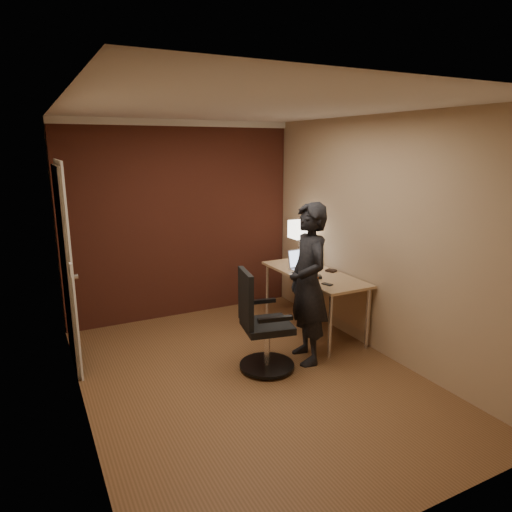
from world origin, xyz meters
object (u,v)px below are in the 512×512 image
at_px(desk_lamp, 300,230).
at_px(person, 308,284).
at_px(laptop, 302,264).
at_px(office_chair, 261,328).
at_px(mouse, 319,277).
at_px(wallet, 331,271).
at_px(desk, 319,282).
at_px(phone, 327,284).

distance_m(desk_lamp, person, 1.33).
bearing_deg(laptop, office_chair, -140.76).
relative_size(desk_lamp, laptop, 1.53).
distance_m(mouse, person, 0.58).
relative_size(desk_lamp, wallet, 4.86).
xyz_separation_m(laptop, person, (-0.47, -0.83, 0.03)).
bearing_deg(desk, person, -132.42).
bearing_deg(laptop, desk, -66.30).
bearing_deg(office_chair, person, -1.35).
height_order(phone, person, person).
height_order(desk, wallet, wallet).
relative_size(office_chair, person, 0.61).
height_order(desk_lamp, person, person).
distance_m(office_chair, person, 0.65).
relative_size(laptop, office_chair, 0.35).
relative_size(desk, desk_lamp, 2.80).
height_order(mouse, wallet, mouse).
xyz_separation_m(mouse, phone, (-0.06, -0.25, -0.01)).
height_order(laptop, office_chair, office_chair).
relative_size(phone, person, 0.07).
distance_m(mouse, wallet, 0.33).
relative_size(wallet, office_chair, 0.11).
bearing_deg(phone, desk_lamp, 58.14).
bearing_deg(laptop, desk_lamp, 64.97).
distance_m(desk, phone, 0.53).
relative_size(laptop, person, 0.21).
distance_m(laptop, office_chair, 1.34).
xyz_separation_m(desk_lamp, laptop, (-0.14, -0.31, -0.35)).
height_order(desk_lamp, phone, desk_lamp).
relative_size(desk, laptop, 4.28).
bearing_deg(wallet, office_chair, -155.95).
distance_m(desk, person, 0.86).
bearing_deg(desk, wallet, -20.39).
xyz_separation_m(desk, laptop, (-0.09, 0.22, 0.19)).
bearing_deg(wallet, laptop, 131.07).
relative_size(mouse, phone, 0.87).
distance_m(desk, office_chair, 1.26).
height_order(phone, wallet, wallet).
bearing_deg(office_chair, wallet, 24.05).
bearing_deg(laptop, mouse, -98.00).
distance_m(desk_lamp, wallet, 0.71).
height_order(desk_lamp, office_chair, desk_lamp).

